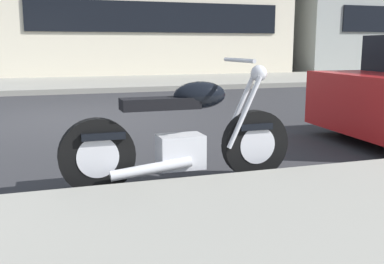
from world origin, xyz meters
The scene contains 4 objects.
ground_plane centered at (0.00, 0.00, 0.00)m, with size 260.00×260.00×0.00m, color #28282B.
sidewalk_far_curb centered at (12.00, 6.74, 0.07)m, with size 120.00×5.00×0.14m, color gray.
parking_stall_stripe centered at (0.00, -3.64, 0.00)m, with size 0.12×2.20×0.01m, color silver.
parked_motorcycle centered at (0.69, -4.09, 0.43)m, with size 2.10×0.62×1.12m.
Camera 1 is at (-0.50, -7.90, 1.23)m, focal length 43.17 mm.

